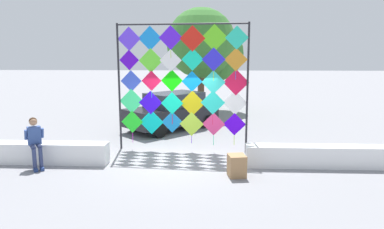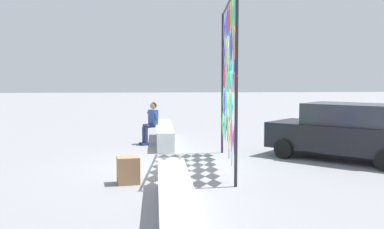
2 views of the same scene
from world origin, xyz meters
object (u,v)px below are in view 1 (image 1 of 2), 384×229
parked_car (173,111)px  cardboard_box_large (237,166)px  tree_palm_like (206,48)px  kite_display_rack (182,79)px  seated_vendor (35,139)px

parked_car → cardboard_box_large: 6.43m
tree_palm_like → kite_display_rack: bearing=-95.1°
tree_palm_like → seated_vendor: bearing=-115.3°
seated_vendor → parked_car: (3.43, 5.52, -0.05)m
parked_car → kite_display_rack: bearing=-78.8°
seated_vendor → parked_car: size_ratio=0.35×
seated_vendor → tree_palm_like: size_ratio=0.26×
cardboard_box_large → parked_car: bearing=111.4°
kite_display_rack → tree_palm_like: 8.32m
seated_vendor → parked_car: parked_car is taller
cardboard_box_large → seated_vendor: bearing=175.5°
kite_display_rack → tree_palm_like: size_ratio=0.77×
kite_display_rack → seated_vendor: 4.86m
seated_vendor → parked_car: 6.50m
cardboard_box_large → tree_palm_like: size_ratio=0.10×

